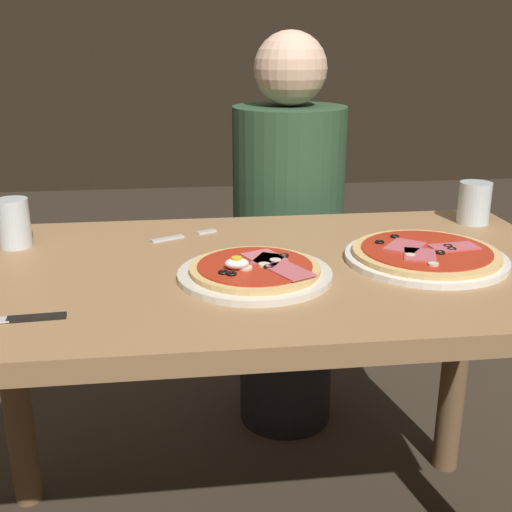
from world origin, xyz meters
The scene contains 8 objects.
dining_table centered at (0.00, 0.00, 0.62)m, with size 1.27×0.71×0.74m.
pizza_foreground centered at (-0.02, -0.07, 0.75)m, with size 0.29×0.29×0.05m.
pizza_across_left centered at (0.33, -0.02, 0.75)m, with size 0.32×0.32×0.03m.
water_glass_near centered at (-0.50, 0.18, 0.78)m, with size 0.07×0.07×0.10m.
water_glass_far centered at (0.55, 0.23, 0.78)m, with size 0.08×0.08×0.10m.
fork centered at (-0.15, 0.20, 0.74)m, with size 0.15×0.08×0.00m.
knife centered at (-0.42, -0.21, 0.74)m, with size 0.20×0.03×0.01m.
diner_person centered at (0.16, 0.60, 0.56)m, with size 0.32×0.32×1.18m.
Camera 1 is at (-0.15, -1.16, 1.16)m, focal length 44.80 mm.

